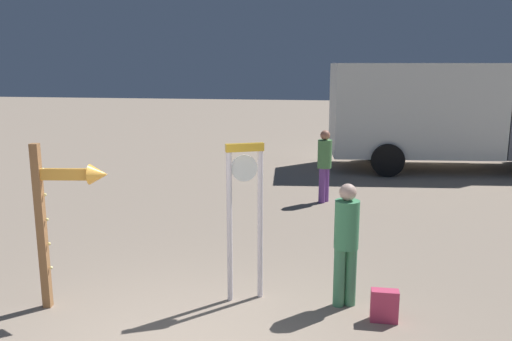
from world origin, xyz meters
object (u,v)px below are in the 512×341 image
(person_near_clock, at_px, (346,239))
(backpack, at_px, (384,306))
(person_distant, at_px, (324,162))
(standing_clock, at_px, (245,206))
(box_truck_near, at_px, (437,112))
(arrow_sign, at_px, (64,203))

(person_near_clock, bearing_deg, backpack, -36.39)
(backpack, relative_size, person_distant, 0.25)
(standing_clock, distance_m, box_truck_near, 10.17)
(arrow_sign, distance_m, person_distant, 6.41)
(person_near_clock, relative_size, backpack, 4.02)
(standing_clock, relative_size, backpack, 5.20)
(arrow_sign, distance_m, box_truck_near, 11.67)
(arrow_sign, relative_size, person_distant, 1.30)
(person_near_clock, bearing_deg, box_truck_near, 74.56)
(person_near_clock, relative_size, person_distant, 0.99)
(standing_clock, distance_m, arrow_sign, 2.22)
(backpack, xyz_separation_m, person_distant, (-0.92, 5.40, 0.71))
(arrow_sign, bearing_deg, standing_clock, 15.94)
(person_near_clock, bearing_deg, standing_clock, -179.82)
(standing_clock, distance_m, person_near_clock, 1.33)
(arrow_sign, bearing_deg, person_distant, 62.38)
(person_distant, bearing_deg, arrow_sign, -117.62)
(person_distant, distance_m, box_truck_near, 5.35)
(person_near_clock, height_order, person_distant, person_distant)
(person_near_clock, bearing_deg, arrow_sign, -169.83)
(arrow_sign, height_order, box_truck_near, box_truck_near)
(person_distant, relative_size, box_truck_near, 0.24)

